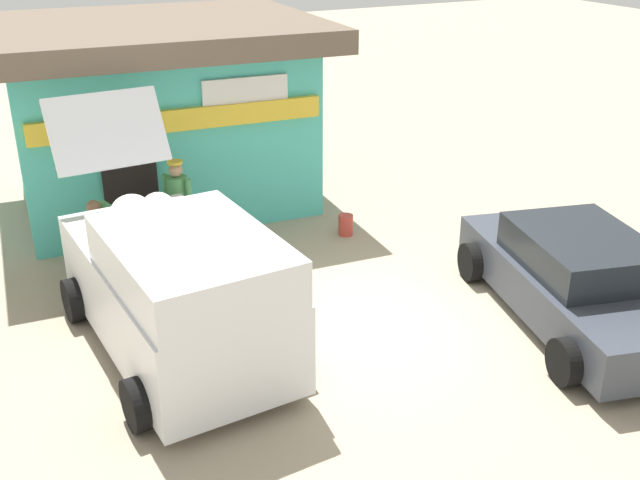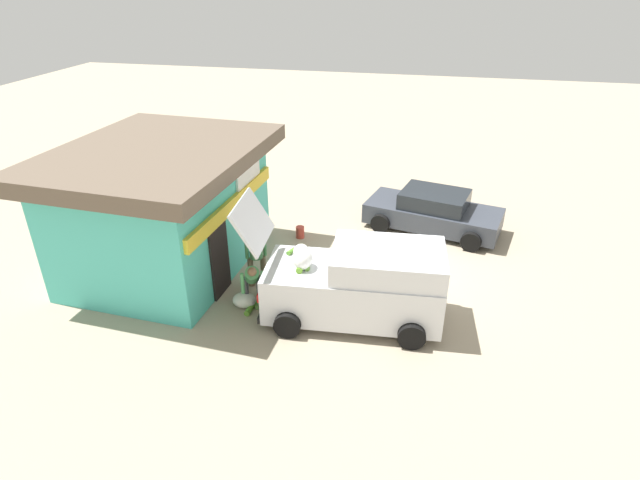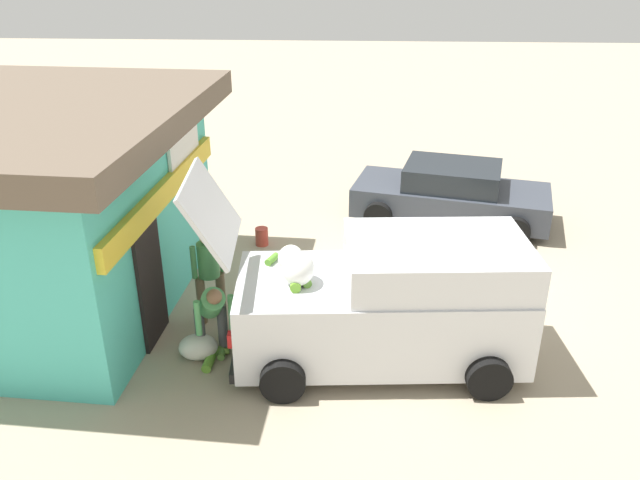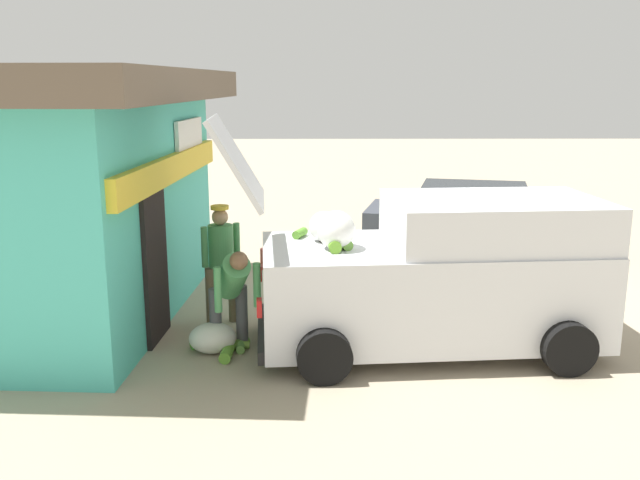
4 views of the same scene
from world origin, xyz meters
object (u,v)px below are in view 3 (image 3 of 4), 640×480
at_px(delivery_van, 389,301).
at_px(paint_bucket, 262,237).
at_px(customer_bending, 212,312).
at_px(storefront_bar, 46,205).
at_px(vendor_standing, 209,268).
at_px(unloaded_banana_pile, 200,348).
at_px(parked_sedan, 451,194).

height_order(delivery_van, paint_bucket, delivery_van).
relative_size(customer_bending, paint_bucket, 3.70).
relative_size(storefront_bar, vendor_standing, 3.82).
relative_size(unloaded_banana_pile, paint_bucket, 2.06).
distance_m(storefront_bar, paint_bucket, 4.28).
height_order(delivery_van, unloaded_banana_pile, delivery_van).
relative_size(parked_sedan, vendor_standing, 2.70).
xyz_separation_m(customer_bending, unloaded_banana_pile, (0.04, 0.23, -0.67)).
relative_size(storefront_bar, delivery_van, 1.31).
relative_size(parked_sedan, unloaded_banana_pile, 5.89).
xyz_separation_m(vendor_standing, unloaded_banana_pile, (-1.07, -0.04, -0.79)).
xyz_separation_m(customer_bending, paint_bucket, (3.97, -0.16, -0.65)).
height_order(vendor_standing, unloaded_banana_pile, vendor_standing).
bearing_deg(vendor_standing, unloaded_banana_pile, -177.81).
xyz_separation_m(parked_sedan, unloaded_banana_pile, (-5.45, 4.41, -0.44)).
height_order(customer_bending, paint_bucket, customer_bending).
bearing_deg(vendor_standing, storefront_bar, 80.28).
height_order(storefront_bar, parked_sedan, storefront_bar).
bearing_deg(customer_bending, paint_bucket, -2.30).
height_order(delivery_van, customer_bending, delivery_van).
bearing_deg(parked_sedan, delivery_van, 162.88).
xyz_separation_m(parked_sedan, vendor_standing, (-4.38, 4.45, 0.35)).
bearing_deg(paint_bucket, unloaded_banana_pile, 174.33).
height_order(storefront_bar, paint_bucket, storefront_bar).
bearing_deg(delivery_van, parked_sedan, -17.12).
relative_size(vendor_standing, paint_bucket, 4.49).
distance_m(parked_sedan, customer_bending, 6.90).
bearing_deg(vendor_standing, customer_bending, -166.16).
bearing_deg(delivery_van, storefront_bar, 76.55).
height_order(parked_sedan, vendor_standing, vendor_standing).
distance_m(delivery_van, unloaded_banana_pile, 2.91).
height_order(storefront_bar, delivery_van, storefront_bar).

